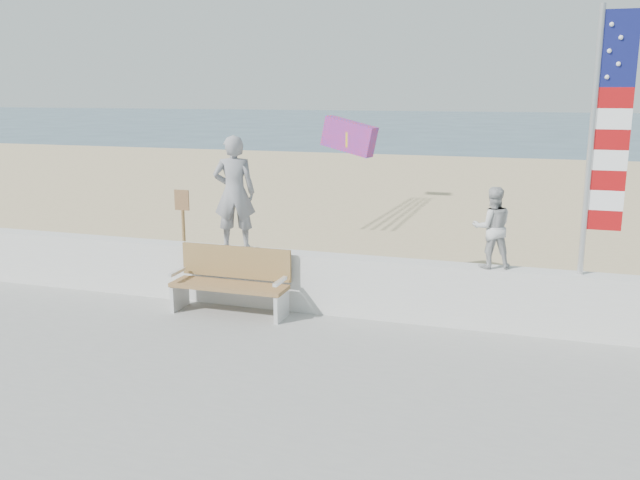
# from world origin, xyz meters

# --- Properties ---
(ground) EXTENTS (220.00, 220.00, 0.00)m
(ground) POSITION_xyz_m (0.00, 0.00, 0.00)
(ground) COLOR #304E61
(ground) RESTS_ON ground
(sand) EXTENTS (90.00, 40.00, 0.08)m
(sand) POSITION_xyz_m (0.00, 9.00, 0.04)
(sand) COLOR tan
(sand) RESTS_ON ground
(seawall) EXTENTS (30.00, 0.35, 0.90)m
(seawall) POSITION_xyz_m (0.00, 2.00, 0.63)
(seawall) COLOR silver
(seawall) RESTS_ON boardwalk
(adult) EXTENTS (0.75, 0.61, 1.77)m
(adult) POSITION_xyz_m (-1.26, 2.00, 1.96)
(adult) COLOR gray
(adult) RESTS_ON seawall
(child) EXTENTS (0.66, 0.58, 1.14)m
(child) POSITION_xyz_m (2.65, 2.00, 1.65)
(child) COLOR #B7B7B7
(child) RESTS_ON seawall
(bench) EXTENTS (1.80, 0.57, 1.00)m
(bench) POSITION_xyz_m (-1.14, 1.55, 0.69)
(bench) COLOR olive
(bench) RESTS_ON boardwalk
(flag) EXTENTS (0.50, 0.08, 3.50)m
(flag) POSITION_xyz_m (3.97, 2.00, 2.99)
(flag) COLOR silver
(flag) RESTS_ON seawall
(parafoil_kite) EXTENTS (1.01, 0.47, 0.68)m
(parafoil_kite) POSITION_xyz_m (0.19, 3.51, 2.76)
(parafoil_kite) COLOR #FE231C
(parafoil_kite) RESTS_ON ground
(sign) EXTENTS (0.32, 0.07, 1.46)m
(sign) POSITION_xyz_m (-3.66, 4.62, 0.94)
(sign) COLOR olive
(sign) RESTS_ON sand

